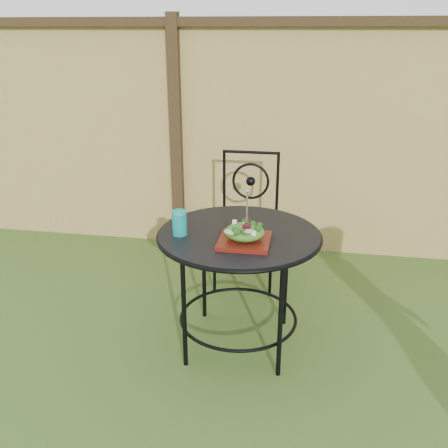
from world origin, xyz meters
name	(u,v)px	position (x,y,z in m)	size (l,w,h in m)	color
ground	(338,447)	(0.00, 0.00, 0.00)	(60.00, 60.00, 0.00)	#254A17
fence	(337,141)	(0.00, 2.19, 0.95)	(8.00, 0.12, 1.90)	tan
patio_table	(239,255)	(-0.57, 0.73, 0.59)	(0.92, 0.92, 0.72)	black
patio_chair	(248,216)	(-0.63, 1.59, 0.50)	(0.46, 0.46, 0.95)	black
salad_plate	(244,241)	(-0.52, 0.59, 0.74)	(0.27, 0.27, 0.02)	#4E170B
salad	(245,232)	(-0.52, 0.59, 0.79)	(0.21, 0.21, 0.08)	#235614
fork	(247,209)	(-0.51, 0.59, 0.92)	(0.01, 0.01, 0.18)	silver
drinking_glass	(179,223)	(-0.89, 0.65, 0.79)	(0.08, 0.08, 0.14)	#0EA2A1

